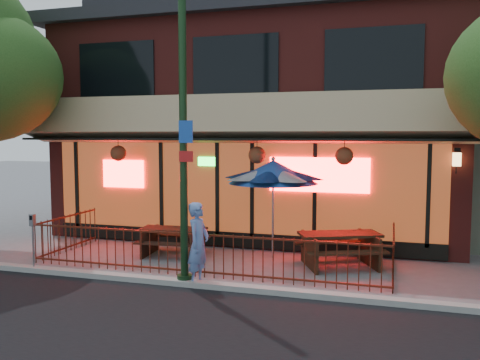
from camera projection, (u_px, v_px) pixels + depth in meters
The scene contains 10 objects.
ground at pixel (192, 279), 11.07m from camera, with size 80.00×80.00×0.00m, color gray.
curb at pixel (183, 283), 10.58m from camera, with size 80.00×0.25×0.12m, color #999993.
restaurant_building at pixel (269, 106), 17.48m from camera, with size 12.96×9.49×8.05m.
patio_fence at pixel (200, 246), 11.49m from camera, with size 8.44×2.62×1.00m.
street_light at pixel (183, 134), 10.40m from camera, with size 0.43×0.32×7.00m.
picnic_table_left at pixel (173, 237), 13.19m from camera, with size 1.79×1.44×0.72m.
picnic_table_right at pixel (340, 245), 12.08m from camera, with size 2.32×2.10×0.81m.
patio_umbrella at pixel (273, 172), 12.80m from camera, with size 2.26×2.26×2.58m.
pedestrian at pixel (198, 244), 10.57m from camera, with size 0.64×0.42×1.74m, color #6384C7.
parking_meter_near at pixel (33, 233), 11.59m from camera, with size 0.12×0.11×1.33m.
Camera 1 is at (4.13, -10.07, 3.15)m, focal length 38.00 mm.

